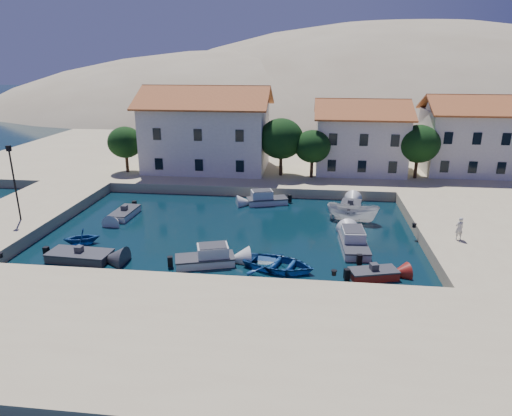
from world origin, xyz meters
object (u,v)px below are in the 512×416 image
(building_mid, at_px, (360,135))
(rowboat_south, at_px, (279,269))
(building_left, at_px, (207,127))
(boat_east, at_px, (352,221))
(cabin_cruiser_south, at_px, (205,258))
(cabin_cruiser_east, at_px, (354,243))
(pedestrian, at_px, (459,228))
(lamppost, at_px, (13,176))
(building_right, at_px, (465,133))

(building_mid, xyz_separation_m, rowboat_south, (-7.58, -25.69, -5.22))
(building_left, height_order, boat_east, building_left)
(cabin_cruiser_south, distance_m, rowboat_south, 5.24)
(building_left, height_order, cabin_cruiser_south, building_left)
(cabin_cruiser_east, xyz_separation_m, pedestrian, (7.60, 0.46, 1.39))
(boat_east, bearing_deg, lamppost, 117.80)
(building_left, bearing_deg, cabin_cruiser_east, -52.58)
(building_right, distance_m, lamppost, 46.98)
(building_left, distance_m, boat_east, 22.41)
(building_right, bearing_deg, building_left, -176.19)
(building_right, bearing_deg, pedestrian, -106.57)
(cabin_cruiser_south, height_order, cabin_cruiser_east, same)
(building_mid, relative_size, lamppost, 1.69)
(cabin_cruiser_south, height_order, boat_east, cabin_cruiser_south)
(building_right, relative_size, lamppost, 1.52)
(boat_east, bearing_deg, building_right, -24.06)
(building_mid, relative_size, cabin_cruiser_south, 2.37)
(rowboat_south, bearing_deg, building_left, 38.77)
(building_mid, xyz_separation_m, pedestrian, (5.40, -21.19, -3.35))
(pedestrian, bearing_deg, rowboat_south, 0.60)
(building_right, relative_size, pedestrian, 5.44)
(building_left, bearing_deg, lamppost, -119.90)
(building_left, height_order, building_right, building_left)
(rowboat_south, relative_size, boat_east, 1.07)
(building_left, bearing_deg, pedestrian, -40.79)
(cabin_cruiser_south, xyz_separation_m, pedestrian, (18.20, 4.41, 1.39))
(building_right, height_order, boat_east, building_right)
(boat_east, xyz_separation_m, pedestrian, (7.20, -5.88, 1.87))
(lamppost, xyz_separation_m, pedestrian, (34.90, -0.19, -2.88))
(lamppost, height_order, cabin_cruiser_south, lamppost)
(building_mid, distance_m, rowboat_south, 27.29)
(rowboat_south, distance_m, boat_east, 11.88)
(cabin_cruiser_south, relative_size, rowboat_south, 0.90)
(building_mid, bearing_deg, cabin_cruiser_south, -116.57)
(cabin_cruiser_south, relative_size, pedestrian, 2.55)
(building_mid, height_order, rowboat_south, building_mid)
(lamppost, height_order, cabin_cruiser_east, lamppost)
(building_left, relative_size, building_mid, 1.40)
(lamppost, bearing_deg, cabin_cruiser_south, -15.40)
(building_left, distance_m, building_right, 30.07)
(building_left, relative_size, pedestrian, 8.47)
(building_right, height_order, pedestrian, building_right)
(lamppost, distance_m, cabin_cruiser_east, 27.63)
(building_left, xyz_separation_m, rowboat_south, (10.42, -24.69, -5.94))
(lamppost, xyz_separation_m, rowboat_south, (21.92, -4.69, -4.75))
(cabin_cruiser_south, distance_m, pedestrian, 18.78)
(cabin_cruiser_east, bearing_deg, lamppost, 85.26)
(cabin_cruiser_south, height_order, rowboat_south, cabin_cruiser_south)
(building_mid, relative_size, cabin_cruiser_east, 2.18)
(building_left, height_order, rowboat_south, building_left)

